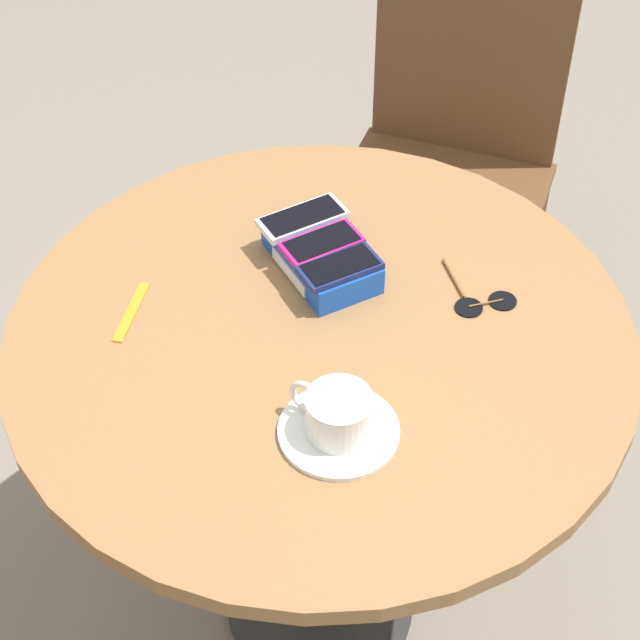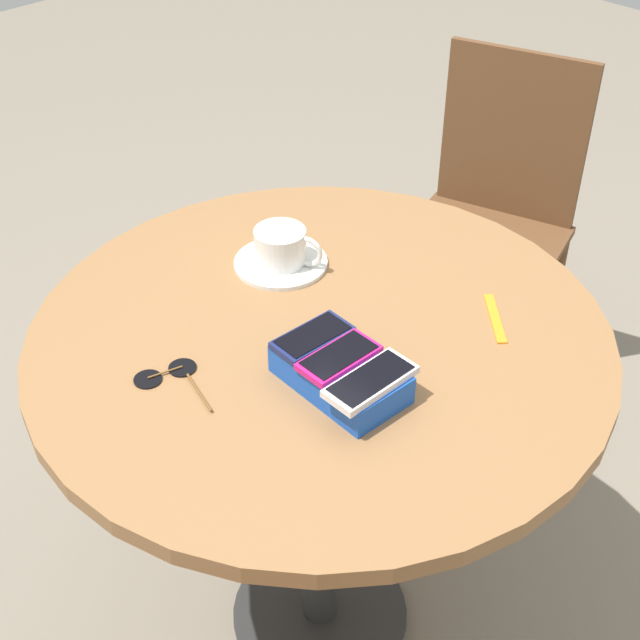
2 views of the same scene
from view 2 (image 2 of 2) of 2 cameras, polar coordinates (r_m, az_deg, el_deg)
ground_plane at (r=2.01m, az=-0.00°, el=-18.35°), size 8.00×8.00×0.00m
round_table at (r=1.51m, az=-0.00°, el=-4.17°), size 0.94×0.94×0.78m
phone_box at (r=1.31m, az=1.30°, el=-3.48°), size 0.20×0.12×0.05m
phone_white at (r=1.26m, az=3.27°, el=-3.93°), size 0.06×0.14×0.01m
phone_magenta at (r=1.29m, az=1.23°, el=-2.42°), size 0.06×0.13×0.01m
phone_navy at (r=1.33m, az=-0.47°, el=-1.12°), size 0.07×0.13×0.01m
saucer at (r=1.58m, az=-2.53°, el=3.68°), size 0.17×0.17×0.01m
coffee_cup at (r=1.56m, az=-2.47°, el=4.77°), size 0.12×0.09×0.06m
lanyard_strap at (r=1.48m, az=11.14°, el=0.12°), size 0.11×0.10×0.00m
sunglasses at (r=1.36m, az=-9.64°, el=-3.52°), size 0.14×0.10×0.01m
chair_far_side at (r=2.29m, az=10.65°, el=5.53°), size 0.48×0.48×0.90m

